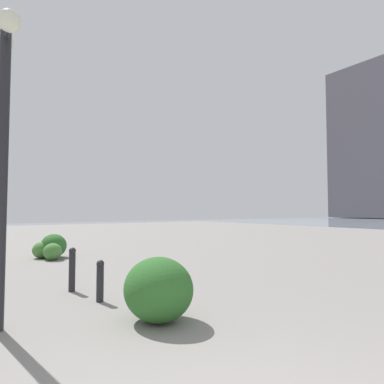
% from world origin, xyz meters
% --- Properties ---
extents(building_highrise, '(14.16, 13.26, 29.75)m').
position_xyz_m(building_highrise, '(34.63, -68.54, 14.87)').
color(building_highrise, '#5B5660').
rests_on(building_highrise, ground).
extents(lamppost, '(0.98, 0.28, 4.02)m').
position_xyz_m(lamppost, '(4.01, 0.74, 2.68)').
color(lamppost, '#232328').
rests_on(lamppost, ground).
extents(bollard_near, '(0.13, 0.13, 0.69)m').
position_xyz_m(bollard_near, '(4.62, -0.80, 0.36)').
color(bollard_near, '#232328').
rests_on(bollard_near, ground).
extents(bollard_mid, '(0.13, 0.13, 0.82)m').
position_xyz_m(bollard_mid, '(5.63, -0.61, 0.43)').
color(bollard_mid, '#232328').
rests_on(bollard_mid, ground).
extents(shrub_low, '(0.88, 0.80, 0.75)m').
position_xyz_m(shrub_low, '(10.67, -1.39, 0.38)').
color(shrub_low, '#2D6628').
rests_on(shrub_low, ground).
extents(shrub_round, '(0.60, 0.54, 0.51)m').
position_xyz_m(shrub_round, '(10.07, -1.23, 0.26)').
color(shrub_round, '#477F38').
rests_on(shrub_round, ground).
extents(shrub_wide, '(0.61, 0.55, 0.52)m').
position_xyz_m(shrub_wide, '(10.68, -1.03, 0.26)').
color(shrub_wide, '#477F38').
rests_on(shrub_wide, ground).
extents(shrub_tall, '(1.04, 0.93, 0.88)m').
position_xyz_m(shrub_tall, '(3.17, -1.11, 0.44)').
color(shrub_tall, '#2D6628').
rests_on(shrub_tall, ground).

